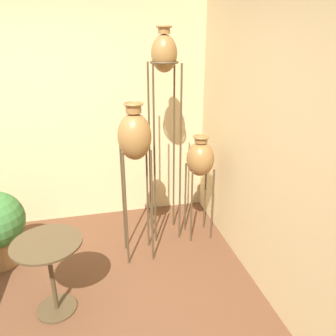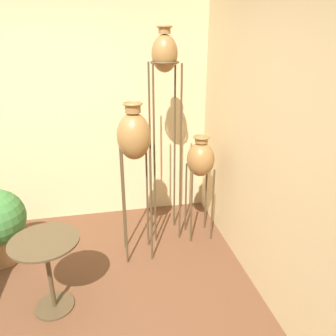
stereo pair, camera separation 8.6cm
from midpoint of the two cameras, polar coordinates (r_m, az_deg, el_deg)
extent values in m
cube|color=#D1B784|center=(3.92, -21.33, 9.54)|extent=(7.86, 0.06, 2.70)
cube|color=#D1B784|center=(2.37, 22.70, 2.06)|extent=(0.06, 7.86, 2.70)
cylinder|color=#473823|center=(3.27, -1.62, 1.18)|extent=(0.02, 0.02, 1.87)
cylinder|color=#473823|center=(3.32, 2.93, 1.51)|extent=(0.02, 0.02, 1.87)
cylinder|color=#473823|center=(3.52, -2.40, 2.68)|extent=(0.02, 0.02, 1.87)
cylinder|color=#473823|center=(3.57, 1.85, 2.97)|extent=(0.02, 0.02, 1.87)
torus|color=#473823|center=(3.22, 0.21, 17.94)|extent=(0.27, 0.27, 0.02)
ellipsoid|color=olive|center=(3.22, 0.21, 19.29)|extent=(0.24, 0.24, 0.34)
cylinder|color=olive|center=(3.22, 0.22, 22.86)|extent=(0.11, 0.11, 0.06)
torus|color=olive|center=(3.22, 0.22, 23.40)|extent=(0.15, 0.15, 0.02)
cylinder|color=#473823|center=(3.10, -6.71, -7.41)|extent=(0.02, 0.02, 1.16)
cylinder|color=#473823|center=(3.12, -2.18, -7.01)|extent=(0.02, 0.02, 1.16)
cylinder|color=#473823|center=(3.31, -7.12, -5.37)|extent=(0.02, 0.02, 1.16)
cylinder|color=#473823|center=(3.34, -2.89, -5.01)|extent=(0.02, 0.02, 1.16)
torus|color=#473823|center=(2.99, -5.07, 3.72)|extent=(0.25, 0.25, 0.02)
ellipsoid|color=olive|center=(2.96, -5.13, 5.50)|extent=(0.30, 0.30, 0.43)
cylinder|color=olive|center=(2.90, -5.30, 10.33)|extent=(0.14, 0.14, 0.08)
torus|color=olive|center=(2.89, -5.33, 11.10)|extent=(0.18, 0.18, 0.02)
cylinder|color=#473823|center=(3.48, 4.82, -6.95)|extent=(0.02, 0.02, 0.83)
cylinder|color=#473823|center=(3.55, 8.46, -6.53)|extent=(0.02, 0.02, 0.83)
cylinder|color=#473823|center=(3.68, 3.80, -5.24)|extent=(0.02, 0.02, 0.83)
cylinder|color=#473823|center=(3.74, 7.26, -4.88)|extent=(0.02, 0.02, 0.83)
torus|color=#473823|center=(3.44, 6.36, 0.23)|extent=(0.24, 0.24, 0.02)
ellipsoid|color=olive|center=(3.41, 6.41, 1.51)|extent=(0.29, 0.29, 0.36)
cylinder|color=olive|center=(3.34, 6.56, 4.89)|extent=(0.13, 0.13, 0.06)
torus|color=olive|center=(3.34, 6.58, 5.36)|extent=(0.17, 0.17, 0.02)
cylinder|color=#473823|center=(3.09, -18.30, -21.82)|extent=(0.32, 0.32, 0.01)
cylinder|color=#473823|center=(2.88, -19.07, -17.20)|extent=(0.04, 0.04, 0.62)
cylinder|color=#473823|center=(2.70, -19.90, -11.90)|extent=(0.53, 0.53, 0.02)
cylinder|color=olive|center=(3.72, -26.32, -12.37)|extent=(0.35, 0.35, 0.26)
torus|color=olive|center=(3.65, -26.67, -10.63)|extent=(0.38, 0.38, 0.02)
camera|label=1|loc=(0.04, -89.26, 0.30)|focal=35.00mm
camera|label=2|loc=(0.04, 90.74, -0.30)|focal=35.00mm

